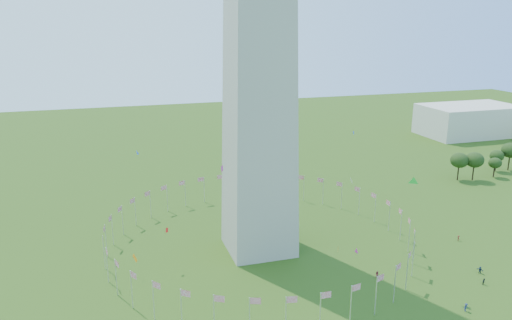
{
  "coord_description": "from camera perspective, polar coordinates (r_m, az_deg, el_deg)",
  "views": [
    {
      "loc": [
        -37.24,
        -68.12,
        59.6
      ],
      "look_at": [
        -5.41,
        35.0,
        29.35
      ],
      "focal_mm": 35.0,
      "sensor_mm": 36.0,
      "label": 1
    }
  ],
  "objects": [
    {
      "name": "flag_ring",
      "position": [
        135.55,
        0.32,
        -8.33
      ],
      "size": [
        80.24,
        80.24,
        9.0
      ],
      "color": "silver",
      "rests_on": "ground"
    },
    {
      "name": "gov_building_east_a",
      "position": [
        292.06,
        23.16,
        4.21
      ],
      "size": [
        50.0,
        30.0,
        16.0
      ],
      "primitive_type": "cube",
      "color": "beige",
      "rests_on": "ground"
    },
    {
      "name": "kites_aloft",
      "position": [
        112.58,
        9.05,
        -5.54
      ],
      "size": [
        86.45,
        87.37,
        41.06
      ],
      "color": "green",
      "rests_on": "ground"
    },
    {
      "name": "tree_line_east",
      "position": [
        220.94,
        26.13,
        -0.28
      ],
      "size": [
        53.36,
        15.59,
        11.34
      ],
      "color": "#274316",
      "rests_on": "ground"
    }
  ]
}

